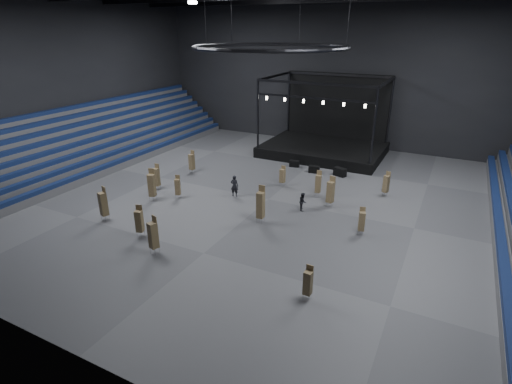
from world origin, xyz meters
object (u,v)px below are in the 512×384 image
at_px(chair_stack_1, 139,221).
at_px(chair_stack_3, 282,175).
at_px(chair_stack_9, 178,186).
at_px(chair_stack_11, 308,282).
at_px(flight_case_right, 340,172).
at_px(chair_stack_2, 153,235).
at_px(flight_case_mid, 314,169).
at_px(chair_stack_8, 362,221).
at_px(crew_member, 303,201).
at_px(chair_stack_13, 386,183).
at_px(chair_stack_12, 157,177).
at_px(chair_stack_4, 331,191).
at_px(flight_case_left, 294,164).
at_px(chair_stack_6, 318,183).
at_px(chair_stack_5, 103,203).
at_px(chair_stack_7, 152,185).
at_px(man_center, 235,186).
at_px(stage, 325,142).
at_px(chair_stack_0, 192,161).
at_px(chair_stack_10, 261,204).

distance_m(chair_stack_1, chair_stack_3, 15.13).
relative_size(chair_stack_9, chair_stack_11, 1.01).
xyz_separation_m(flight_case_right, chair_stack_2, (-7.02, -20.96, 1.00)).
distance_m(flight_case_mid, chair_stack_8, 13.92).
xyz_separation_m(chair_stack_1, crew_member, (9.10, 9.81, -0.50)).
bearing_deg(chair_stack_13, chair_stack_12, -138.27).
xyz_separation_m(chair_stack_4, chair_stack_11, (2.71, -12.94, -0.29)).
xyz_separation_m(chair_stack_1, chair_stack_11, (13.66, -1.43, -0.14)).
height_order(flight_case_left, chair_stack_8, chair_stack_8).
bearing_deg(chair_stack_2, chair_stack_6, 83.61).
xyz_separation_m(chair_stack_1, chair_stack_8, (14.55, 7.69, -0.14)).
bearing_deg(chair_stack_5, chair_stack_7, 98.04).
bearing_deg(flight_case_right, chair_stack_4, -80.14).
bearing_deg(crew_member, flight_case_right, -25.33).
bearing_deg(chair_stack_13, man_center, -133.70).
distance_m(stage, chair_stack_7, 23.08).
bearing_deg(chair_stack_5, stage, 86.54).
bearing_deg(flight_case_mid, chair_stack_13, -20.93).
distance_m(flight_case_right, chair_stack_0, 15.66).
height_order(flight_case_mid, chair_stack_5, chair_stack_5).
distance_m(chair_stack_12, chair_stack_13, 21.44).
bearing_deg(chair_stack_10, chair_stack_1, -141.18).
bearing_deg(chair_stack_2, chair_stack_8, 55.39).
bearing_deg(crew_member, chair_stack_2, 127.07).
xyz_separation_m(stage, chair_stack_13, (9.22, -10.59, -0.24)).
distance_m(chair_stack_0, chair_stack_12, 5.34).
bearing_deg(crew_member, chair_stack_5, 101.16).
xyz_separation_m(flight_case_left, chair_stack_3, (1.14, -5.98, 0.74)).
distance_m(chair_stack_2, chair_stack_11, 11.13).
bearing_deg(chair_stack_12, man_center, 7.82).
bearing_deg(chair_stack_3, chair_stack_11, -58.86).
bearing_deg(man_center, chair_stack_6, -163.06).
distance_m(chair_stack_11, chair_stack_12, 20.87).
height_order(stage, chair_stack_9, stage).
height_order(chair_stack_4, chair_stack_10, chair_stack_10).
bearing_deg(chair_stack_13, chair_stack_3, -148.83).
relative_size(man_center, crew_member, 1.28).
bearing_deg(flight_case_mid, chair_stack_9, -125.62).
height_order(chair_stack_12, chair_stack_13, chair_stack_12).
bearing_deg(flight_case_right, chair_stack_9, -132.61).
relative_size(flight_case_right, crew_member, 0.83).
height_order(chair_stack_0, chair_stack_10, chair_stack_10).
xyz_separation_m(flight_case_left, chair_stack_9, (-6.09, -13.07, 0.79)).
bearing_deg(flight_case_mid, chair_stack_10, -89.35).
bearing_deg(chair_stack_0, chair_stack_6, 8.28).
relative_size(flight_case_left, flight_case_right, 0.81).
height_order(chair_stack_13, man_center, chair_stack_13).
height_order(chair_stack_9, crew_member, chair_stack_9).
bearing_deg(chair_stack_8, chair_stack_7, 168.50).
height_order(chair_stack_6, chair_stack_11, chair_stack_6).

